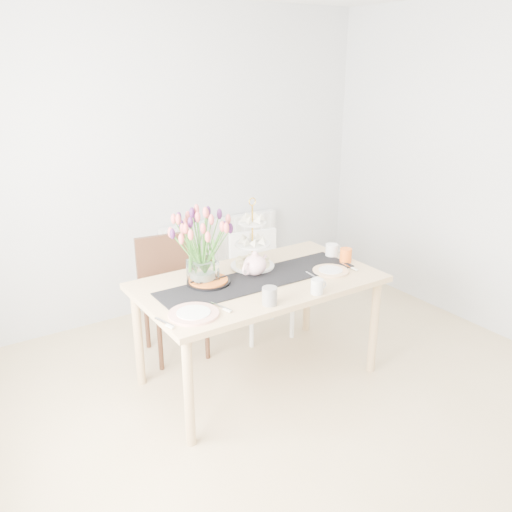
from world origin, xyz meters
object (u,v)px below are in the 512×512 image
cake_stand (252,250)px  teapot (255,265)px  radiator (221,250)px  tart_tin (208,282)px  mug_white (317,286)px  mug_grey (270,296)px  mug_orange (346,255)px  plate_right (331,271)px  plate_left (194,314)px  tulip_vase (202,237)px  chair_brown (171,286)px  chair_white (258,276)px  dining_table (259,290)px  cream_jug (332,250)px

cake_stand → teapot: bearing=-116.9°
radiator → tart_tin: tart_tin is taller
mug_white → mug_grey: bearing=177.9°
mug_grey → mug_orange: 0.92m
tart_tin → mug_orange: (1.03, -0.18, 0.03)m
teapot → radiator: bearing=50.6°
plate_right → mug_white: bearing=-143.5°
mug_orange → plate_left: mug_orange is taller
tulip_vase → teapot: bearing=-11.8°
radiator → mug_white: (-0.32, -1.79, 0.35)m
mug_white → plate_right: mug_white is taller
cake_stand → tart_tin: (-0.40, -0.09, -0.11)m
teapot → mug_orange: bearing=-30.7°
chair_brown → tulip_vase: size_ratio=1.51×
teapot → mug_grey: (-0.18, -0.43, -0.02)m
mug_white → mug_orange: 0.62m
chair_white → teapot: teapot is taller
dining_table → mug_grey: size_ratio=14.59×
tulip_vase → tart_tin: (0.02, -0.03, -0.31)m
cake_stand → cream_jug: bearing=-11.7°
mug_white → plate_right: bearing=39.7°
radiator → chair_brown: chair_brown is taller
tart_tin → mug_white: mug_white is taller
radiator → chair_white: 0.79m
chair_brown → plate_left: (-0.28, -0.94, 0.23)m
teapot → tart_tin: bearing=153.2°
cake_stand → mug_grey: size_ratio=4.14×
tulip_vase → cream_jug: bearing=-3.7°
radiator → tart_tin: (-0.82, -1.29, 0.32)m
chair_brown → plate_right: chair_brown is taller
mug_grey → cream_jug: bearing=-14.5°
chair_white → mug_orange: size_ratio=8.13×
cream_jug → plate_right: 0.32m
mug_orange → tulip_vase: bearing=136.9°
teapot → plate_left: teapot is taller
mug_orange → chair_brown: bearing=111.6°
chair_brown → tulip_vase: (-0.01, -0.56, 0.55)m
chair_white → chair_brown: bearing=-179.2°
radiator → dining_table: (-0.50, -1.40, 0.22)m
cream_jug → cake_stand: bearing=175.6°
cake_stand → mug_grey: 0.62m
radiator → mug_white: bearing=-100.2°
tulip_vase → cream_jug: (1.05, -0.07, -0.28)m
tulip_vase → cake_stand: bearing=8.2°
cake_stand → dining_table: bearing=-112.4°
mug_orange → plate_right: (-0.22, -0.09, -0.04)m
tulip_vase → plate_right: tulip_vase is taller
mug_white → plate_left: mug_white is taller
chair_brown → cake_stand: size_ratio=1.98×
chair_white → cake_stand: 0.66m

